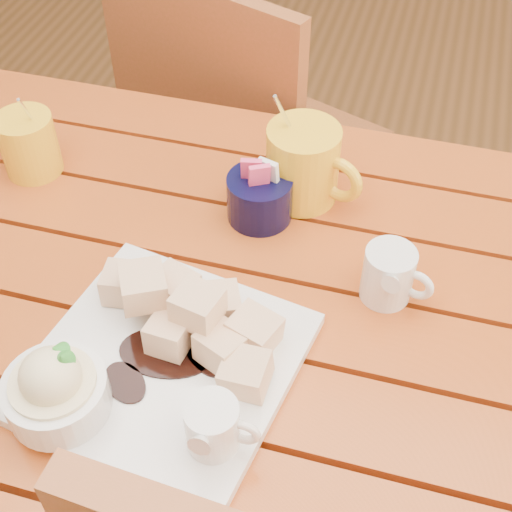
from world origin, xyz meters
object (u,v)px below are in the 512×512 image
(coffee_mug_right, at_px, (305,164))
(chair_far, at_px, (240,146))
(table, at_px, (223,354))
(coffee_mug_left, at_px, (27,143))
(dessert_plate, at_px, (144,362))

(coffee_mug_right, distance_m, chair_far, 0.54)
(table, relative_size, coffee_mug_right, 7.20)
(table, distance_m, chair_far, 0.65)
(coffee_mug_right, bearing_deg, table, -84.30)
(table, bearing_deg, coffee_mug_right, 76.41)
(table, height_order, coffee_mug_left, coffee_mug_left)
(table, xyz_separation_m, chair_far, (-0.16, 0.61, -0.14))
(table, height_order, chair_far, chair_far)
(coffee_mug_left, distance_m, coffee_mug_right, 0.40)
(coffee_mug_left, xyz_separation_m, chair_far, (0.18, 0.44, -0.30))
(table, relative_size, coffee_mug_left, 8.86)
(dessert_plate, distance_m, coffee_mug_left, 0.42)
(dessert_plate, xyz_separation_m, coffee_mug_right, (0.10, 0.35, 0.03))
(chair_far, bearing_deg, dessert_plate, 119.14)
(coffee_mug_left, bearing_deg, dessert_plate, -27.95)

